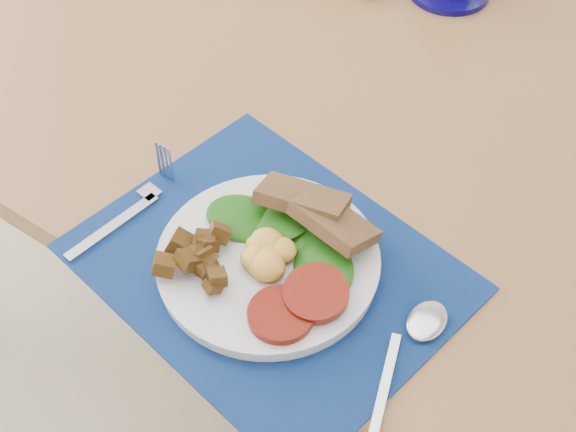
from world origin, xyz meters
name	(u,v)px	position (x,y,z in m)	size (l,w,h in m)	color
ground	(224,389)	(0.00, 0.00, 0.00)	(4.00, 4.00, 0.00)	gray
table	(276,88)	(0.00, 0.20, 0.67)	(1.40, 0.90, 0.75)	brown
placemat	(268,267)	(0.23, -0.14, 0.75)	(0.41, 0.32, 0.00)	black
breakfast_plate	(263,257)	(0.23, -0.15, 0.77)	(0.25, 0.25, 0.06)	silver
fork	(136,205)	(0.05, -0.16, 0.76)	(0.03, 0.19, 0.00)	#B2B5BA
spoon	(414,340)	(0.42, -0.14, 0.76)	(0.05, 0.18, 0.01)	#B2B5BA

